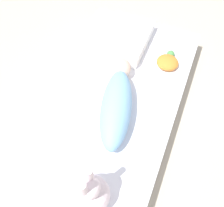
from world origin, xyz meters
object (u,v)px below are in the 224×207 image
bunny_plush (90,193)px  turtle_plush (168,62)px  pillow (125,39)px  swaddled_baby (117,103)px

bunny_plush → turtle_plush: size_ratio=1.99×
pillow → turtle_plush: 0.32m
swaddled_baby → turtle_plush: bearing=-36.4°
turtle_plush → swaddled_baby: bearing=158.6°
pillow → turtle_plush: (-0.07, -0.31, -0.01)m
swaddled_baby → bunny_plush: bunny_plush is taller
pillow → bunny_plush: bearing=-168.3°
turtle_plush → pillow: bearing=76.4°
pillow → swaddled_baby: bearing=-164.6°
pillow → turtle_plush: pillow is taller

